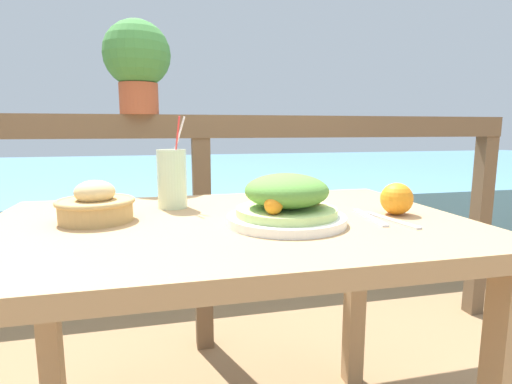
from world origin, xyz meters
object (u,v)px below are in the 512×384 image
Objects in this scene: bread_basket at (96,205)px; potted_plant at (137,60)px; drink_glass at (172,179)px; salad_plate at (286,202)px.

bread_basket is 0.51× the size of potted_plant.
potted_plant is (-0.10, 0.51, 0.39)m from drink_glass.
potted_plant reaches higher than bread_basket.
drink_glass is at bearing 35.03° from bread_basket.
salad_plate is 1.53× the size of bread_basket.
bread_basket is at bearing 163.44° from salad_plate.
potted_plant is (0.08, 0.63, 0.43)m from bread_basket.
bread_basket is (-0.43, 0.13, -0.01)m from salad_plate.
bread_basket is at bearing -97.11° from potted_plant.
salad_plate is 1.10× the size of drink_glass.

